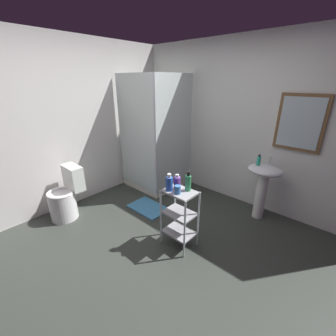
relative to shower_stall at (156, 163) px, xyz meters
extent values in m
cube|color=#30352F|center=(1.21, -1.23, -0.47)|extent=(4.20, 4.20, 0.02)
cube|color=silver|center=(1.21, 0.62, 0.79)|extent=(4.20, 0.10, 2.50)
cube|color=brown|center=(2.07, 0.55, 0.92)|extent=(0.56, 0.03, 0.72)
cube|color=silver|center=(2.07, 0.53, 0.92)|extent=(0.48, 0.01, 0.64)
cube|color=silver|center=(-0.64, -1.23, 0.79)|extent=(0.10, 4.20, 2.50)
cube|color=white|center=(-0.10, 0.10, -0.41)|extent=(0.90, 0.90, 0.10)
cube|color=silver|center=(-0.10, -0.35, 0.59)|extent=(0.90, 0.02, 1.90)
cube|color=silver|center=(0.35, 0.10, 0.59)|extent=(0.02, 0.90, 1.90)
cylinder|color=silver|center=(0.35, -0.35, 0.59)|extent=(0.04, 0.04, 1.90)
cylinder|color=silver|center=(-0.10, 0.10, -0.36)|extent=(0.08, 0.08, 0.00)
cylinder|color=white|center=(1.83, 0.29, -0.12)|extent=(0.15, 0.15, 0.68)
ellipsoid|color=white|center=(1.83, 0.29, 0.28)|extent=(0.46, 0.37, 0.13)
cylinder|color=silver|center=(1.83, 0.41, 0.40)|extent=(0.03, 0.03, 0.10)
cylinder|color=white|center=(-0.27, -1.65, -0.26)|extent=(0.37, 0.37, 0.40)
torus|color=white|center=(-0.27, -1.65, -0.05)|extent=(0.37, 0.37, 0.04)
cube|color=white|center=(-0.27, -1.44, 0.12)|extent=(0.35, 0.17, 0.36)
cylinder|color=silver|center=(1.16, -1.09, -0.09)|extent=(0.02, 0.02, 0.74)
cylinder|color=silver|center=(1.52, -1.09, -0.09)|extent=(0.02, 0.02, 0.74)
cylinder|color=silver|center=(1.16, -0.83, -0.09)|extent=(0.02, 0.02, 0.74)
cylinder|color=silver|center=(1.52, -0.83, -0.09)|extent=(0.02, 0.02, 0.74)
cube|color=#99999E|center=(1.34, -0.96, -0.28)|extent=(0.36, 0.26, 0.02)
cube|color=#99999E|center=(1.34, -0.96, -0.01)|extent=(0.36, 0.26, 0.02)
cube|color=#99999E|center=(1.34, -0.96, 0.27)|extent=(0.36, 0.26, 0.02)
cylinder|color=#2DBC99|center=(1.73, 0.26, 0.41)|extent=(0.05, 0.05, 0.12)
cylinder|color=black|center=(1.73, 0.26, 0.48)|extent=(0.03, 0.03, 0.03)
cylinder|color=#264FB5|center=(1.23, -1.02, 0.36)|extent=(0.08, 0.08, 0.16)
cylinder|color=white|center=(1.23, -1.02, 0.46)|extent=(0.04, 0.04, 0.04)
cylinder|color=#318D53|center=(1.39, -0.88, 0.37)|extent=(0.07, 0.07, 0.18)
cylinder|color=black|center=(1.39, -0.88, 0.48)|extent=(0.04, 0.04, 0.05)
cylinder|color=purple|center=(1.28, -0.93, 0.35)|extent=(0.08, 0.08, 0.14)
cylinder|color=silver|center=(1.28, -0.93, 0.44)|extent=(0.04, 0.04, 0.03)
cylinder|color=#3870B2|center=(1.35, -1.02, 0.32)|extent=(0.07, 0.07, 0.10)
cube|color=teal|center=(0.45, -0.65, -0.45)|extent=(0.60, 0.40, 0.02)
camera|label=1|loc=(2.71, -2.68, 1.44)|focal=23.55mm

